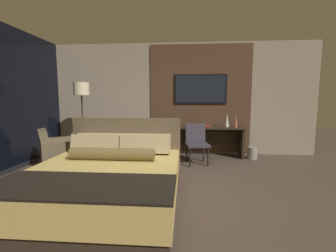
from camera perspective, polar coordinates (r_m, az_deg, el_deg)
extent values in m
plane|color=#4C3D33|center=(3.50, -1.99, -16.61)|extent=(16.00, 16.00, 0.00)
cube|color=gray|center=(5.81, 0.78, 6.84)|extent=(7.20, 0.06, 2.80)
cube|color=#4C3323|center=(5.76, 8.15, 6.78)|extent=(2.52, 0.03, 2.70)
cube|color=#33281E|center=(3.13, -15.50, -17.55)|extent=(1.77, 1.99, 0.22)
cube|color=tan|center=(3.03, -15.67, -12.82)|extent=(1.82, 2.05, 0.33)
cube|color=black|center=(2.40, -21.40, -13.89)|extent=(1.84, 0.72, 0.02)
cube|color=brown|center=(3.97, -10.48, -5.72)|extent=(1.86, 0.08, 1.08)
cube|color=tan|center=(3.93, -16.56, -3.79)|extent=(0.76, 0.23, 0.31)
cube|color=tan|center=(3.73, -5.25, -4.11)|extent=(0.76, 0.23, 0.31)
cube|color=tan|center=(3.74, -17.71, -4.36)|extent=(0.76, 0.25, 0.32)
cube|color=tan|center=(3.52, -5.82, -4.74)|extent=(0.76, 0.25, 0.32)
cylinder|color=brown|center=(3.24, -13.98, -6.93)|extent=(1.18, 0.17, 0.17)
cube|color=#2D2319|center=(5.50, 8.24, -0.36)|extent=(2.02, 0.56, 0.03)
cube|color=#2D2319|center=(5.57, -1.94, -4.02)|extent=(0.06, 0.50, 0.70)
cube|color=#2D2319|center=(5.71, 18.05, -4.09)|extent=(0.06, 0.50, 0.70)
cube|color=#2D2319|center=(5.80, 8.02, -2.96)|extent=(1.90, 0.02, 0.35)
cube|color=black|center=(5.74, 8.21, 9.27)|extent=(1.30, 0.04, 0.73)
cube|color=black|center=(5.72, 8.22, 9.28)|extent=(1.22, 0.01, 0.67)
cube|color=#38333D|center=(4.87, 7.43, -4.76)|extent=(0.55, 0.53, 0.05)
cube|color=#38333D|center=(5.02, 6.96, -1.69)|extent=(0.45, 0.18, 0.42)
cylinder|color=black|center=(4.71, 5.63, -7.92)|extent=(0.04, 0.04, 0.40)
cylinder|color=black|center=(4.80, 10.12, -7.72)|extent=(0.04, 0.04, 0.40)
cylinder|color=black|center=(5.05, 4.80, -6.90)|extent=(0.04, 0.04, 0.40)
cylinder|color=black|center=(5.14, 9.01, -6.74)|extent=(0.04, 0.04, 0.40)
cube|color=brown|center=(5.09, -25.26, -7.15)|extent=(0.95, 0.92, 0.45)
cube|color=brown|center=(4.99, -28.96, -2.89)|extent=(0.51, 0.59, 0.38)
cube|color=brown|center=(4.74, -24.81, -7.24)|extent=(0.67, 0.52, 0.59)
cube|color=brown|center=(5.41, -25.72, -5.62)|extent=(0.67, 0.52, 0.59)
cylinder|color=#282623|center=(5.59, -20.45, -7.92)|extent=(0.28, 0.28, 0.03)
cylinder|color=#332D28|center=(5.45, -20.77, -0.30)|extent=(0.03, 0.03, 1.52)
cylinder|color=beige|center=(5.42, -21.15, 8.78)|extent=(0.34, 0.34, 0.28)
cone|color=silver|center=(5.63, 14.75, 1.51)|extent=(0.11, 0.11, 0.33)
cone|color=#B2563D|center=(5.63, 16.82, 1.22)|extent=(0.09, 0.09, 0.29)
cube|color=maroon|center=(5.52, 9.44, -0.02)|extent=(0.23, 0.17, 0.03)
cylinder|color=gray|center=(5.67, 20.59, -6.43)|extent=(0.22, 0.22, 0.28)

